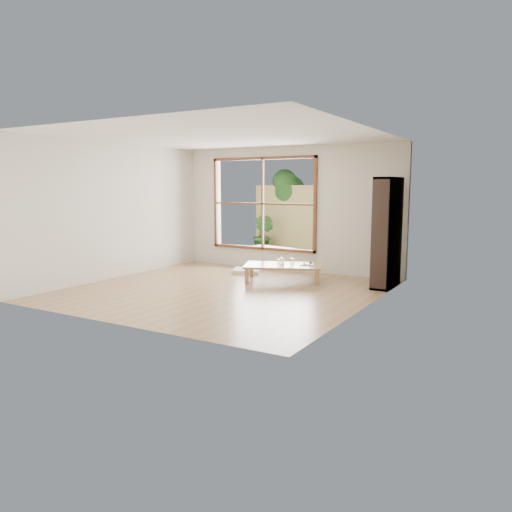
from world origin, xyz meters
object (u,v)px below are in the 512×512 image
(bookshelf, at_px, (387,233))
(low_table, at_px, (283,266))
(food_tray, at_px, (307,264))
(garden_bench, at_px, (274,249))

(bookshelf, bearing_deg, low_table, -167.18)
(food_tray, xyz_separation_m, garden_bench, (-1.66, 1.74, -0.02))
(low_table, distance_m, food_tray, 0.46)
(bookshelf, bearing_deg, garden_bench, 154.08)
(food_tray, bearing_deg, low_table, 179.05)
(food_tray, height_order, garden_bench, food_tray)
(garden_bench, bearing_deg, low_table, -43.20)
(low_table, bearing_deg, bookshelf, -10.57)
(low_table, xyz_separation_m, food_tray, (0.43, 0.16, 0.06))
(garden_bench, bearing_deg, bookshelf, -11.92)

